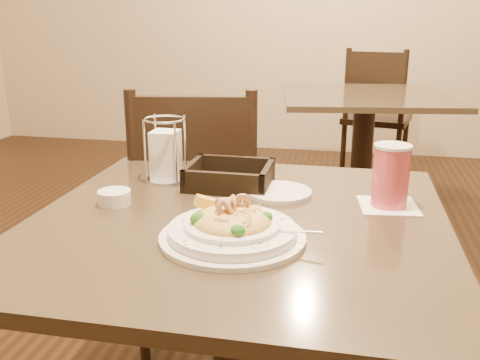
% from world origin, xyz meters
% --- Properties ---
extents(main_table, '(0.90, 0.90, 0.72)m').
position_xyz_m(main_table, '(0.00, 0.00, 0.49)').
color(main_table, black).
rests_on(main_table, ground).
extents(background_table, '(1.02, 1.02, 0.72)m').
position_xyz_m(background_table, '(0.31, 1.98, 0.49)').
color(background_table, black).
rests_on(background_table, ground).
extents(dining_chair_near, '(0.49, 0.49, 0.93)m').
position_xyz_m(dining_chair_near, '(-0.26, 0.57, 0.50)').
color(dining_chair_near, black).
rests_on(dining_chair_near, ground).
extents(dining_chair_far, '(0.50, 0.50, 0.93)m').
position_xyz_m(dining_chair_far, '(0.41, 2.63, 0.50)').
color(dining_chair_far, black).
rests_on(dining_chair_far, ground).
extents(pasta_bowl, '(0.32, 0.29, 0.09)m').
position_xyz_m(pasta_bowl, '(0.01, -0.12, 0.74)').
color(pasta_bowl, white).
rests_on(pasta_bowl, main_table).
extents(drink_glass, '(0.14, 0.14, 0.15)m').
position_xyz_m(drink_glass, '(0.33, 0.14, 0.79)').
color(drink_glass, white).
rests_on(drink_glass, main_table).
extents(bread_basket, '(0.21, 0.17, 0.06)m').
position_xyz_m(bread_basket, '(-0.07, 0.21, 0.74)').
color(bread_basket, black).
rests_on(bread_basket, main_table).
extents(napkin_caddy, '(0.11, 0.11, 0.17)m').
position_xyz_m(napkin_caddy, '(-0.24, 0.23, 0.79)').
color(napkin_caddy, silver).
rests_on(napkin_caddy, main_table).
extents(side_plate, '(0.20, 0.20, 0.01)m').
position_xyz_m(side_plate, '(0.07, 0.17, 0.72)').
color(side_plate, white).
rests_on(side_plate, main_table).
extents(butter_ramekin, '(0.08, 0.08, 0.03)m').
position_xyz_m(butter_ramekin, '(-0.30, 0.03, 0.73)').
color(butter_ramekin, white).
rests_on(butter_ramekin, main_table).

